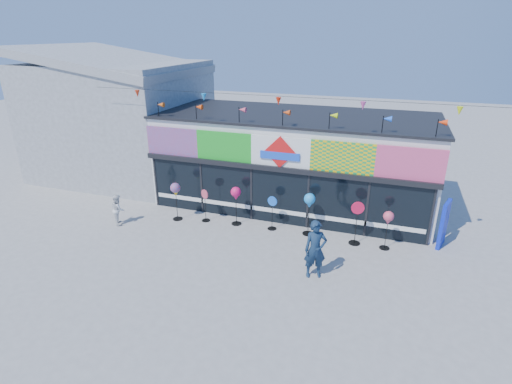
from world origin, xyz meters
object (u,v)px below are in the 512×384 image
at_px(blue_sign, 444,224).
at_px(spinner_0, 175,191).
at_px(spinner_3, 272,212).
at_px(adult_man, 315,249).
at_px(spinner_2, 236,195).
at_px(spinner_5, 356,222).
at_px(spinner_1, 205,204).
at_px(spinner_6, 388,219).
at_px(spinner_4, 310,202).
at_px(child, 118,209).

xyz_separation_m(blue_sign, spinner_0, (-10.46, -1.19, 0.43)).
bearing_deg(spinner_3, adult_man, -50.74).
relative_size(spinner_2, adult_man, 0.84).
bearing_deg(spinner_2, spinner_5, -1.16).
xyz_separation_m(spinner_1, spinner_5, (6.19, 0.03, 0.16)).
bearing_deg(spinner_3, spinner_6, -2.02).
height_order(spinner_3, adult_man, adult_man).
xyz_separation_m(blue_sign, spinner_1, (-9.25, -0.93, -0.14)).
relative_size(spinner_3, adult_man, 0.72).
distance_m(spinner_6, adult_man, 3.39).
xyz_separation_m(spinner_4, spinner_5, (1.83, -0.19, -0.48)).
distance_m(spinner_1, child, 3.59).
xyz_separation_m(spinner_2, spinner_3, (1.54, 0.05, -0.56)).
bearing_deg(spinner_1, spinner_3, 3.50).
distance_m(spinner_1, spinner_4, 4.41).
height_order(blue_sign, spinner_0, blue_sign).
xyz_separation_m(spinner_0, spinner_2, (2.55, 0.39, 0.00)).
xyz_separation_m(spinner_4, spinner_6, (2.93, -0.20, -0.19)).
height_order(spinner_0, spinner_1, spinner_0).
distance_m(blue_sign, child, 12.77).
xyz_separation_m(spinner_1, adult_man, (5.15, -2.61, 0.24)).
distance_m(spinner_4, spinner_6, 2.94).
height_order(spinner_1, spinner_2, spinner_2).
distance_m(spinner_2, adult_man, 4.70).
relative_size(spinner_1, spinner_5, 0.83).
height_order(spinner_4, child, spinner_4).
distance_m(spinner_3, spinner_4, 1.61).
bearing_deg(spinner_0, spinner_3, 6.06).
bearing_deg(child, spinner_5, -121.17).
distance_m(spinner_3, spinner_6, 4.43).
bearing_deg(spinner_1, spinner_0, -167.98).
xyz_separation_m(spinner_0, adult_man, (6.37, -2.35, -0.33)).
bearing_deg(spinner_6, spinner_3, 177.98).
bearing_deg(adult_man, spinner_1, 130.28).
relative_size(spinner_4, spinner_5, 1.01).
bearing_deg(spinner_4, spinner_6, -3.83).
height_order(spinner_0, spinner_2, spinner_2).
bearing_deg(child, spinner_3, -115.46).
height_order(spinner_0, spinner_4, spinner_4).
distance_m(blue_sign, adult_man, 5.41).
distance_m(spinner_2, spinner_4, 3.01).
relative_size(spinner_0, spinner_5, 0.96).
bearing_deg(child, spinner_1, -106.85).
xyz_separation_m(spinner_3, child, (-6.18, -1.57, -0.11)).
bearing_deg(spinner_5, spinner_0, -177.77).
height_order(spinner_3, child, spinner_3).
relative_size(spinner_3, spinner_6, 0.96).
bearing_deg(spinner_0, spinner_5, 2.23).
height_order(spinner_2, spinner_6, spinner_2).
xyz_separation_m(blue_sign, child, (-12.55, -2.32, -0.25)).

